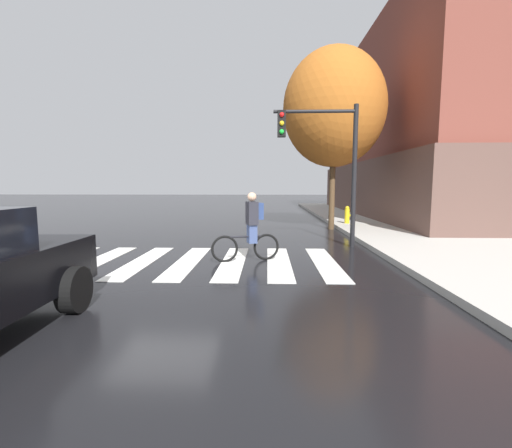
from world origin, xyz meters
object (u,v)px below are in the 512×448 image
Objects in this scene: street_tree_near at (334,108)px; traffic_light_near at (327,151)px; fire_hydrant at (347,215)px; cyclist at (251,227)px.

traffic_light_near is at bearing -102.86° from street_tree_near.
fire_hydrant is at bearing 70.45° from traffic_light_near.
fire_hydrant is 4.65m from street_tree_near.
fire_hydrant is (4.00, 7.27, -0.31)m from cyclist.
street_tree_near is at bearing -132.33° from fire_hydrant.
street_tree_near is (3.12, 6.30, 4.15)m from cyclist.
fire_hydrant is 0.11× the size of street_tree_near.
cyclist is 0.23× the size of street_tree_near.
cyclist is 8.16m from street_tree_near.
cyclist is 0.40× the size of traffic_light_near.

